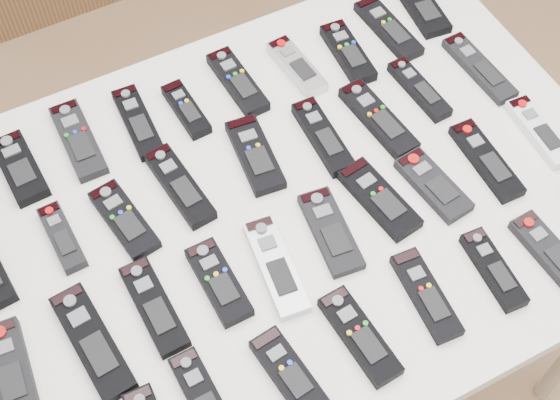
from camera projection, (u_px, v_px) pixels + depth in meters
name	position (u px, v px, depth m)	size (l,w,h in m)	color
ground	(347.00, 376.00, 2.04)	(4.00, 4.00, 0.00)	#976A4C
table	(280.00, 223.00, 1.45)	(1.25, 0.88, 0.78)	white
remote_1	(20.00, 168.00, 1.43)	(0.06, 0.16, 0.02)	black
remote_2	(78.00, 140.00, 1.47)	(0.06, 0.18, 0.02)	black
remote_3	(138.00, 122.00, 1.49)	(0.05, 0.18, 0.02)	black
remote_4	(186.00, 109.00, 1.51)	(0.04, 0.14, 0.02)	black
remote_5	(238.00, 82.00, 1.54)	(0.05, 0.17, 0.02)	black
remote_6	(297.00, 67.00, 1.56)	(0.05, 0.16, 0.02)	#B7B7BC
remote_7	(348.00, 53.00, 1.59)	(0.05, 0.16, 0.02)	black
remote_8	(388.00, 29.00, 1.62)	(0.05, 0.18, 0.02)	black
remote_9	(422.00, 8.00, 1.66)	(0.06, 0.16, 0.02)	black
remote_11	(62.00, 237.00, 1.35)	(0.04, 0.14, 0.02)	black
remote_12	(124.00, 220.00, 1.37)	(0.06, 0.16, 0.02)	black
remote_13	(180.00, 186.00, 1.41)	(0.05, 0.18, 0.02)	black
remote_14	(255.00, 155.00, 1.45)	(0.06, 0.17, 0.02)	black
remote_15	(323.00, 137.00, 1.47)	(0.05, 0.18, 0.02)	black
remote_16	(378.00, 119.00, 1.49)	(0.05, 0.19, 0.02)	black
remote_17	(419.00, 89.00, 1.53)	(0.04, 0.16, 0.02)	black
remote_18	(479.00, 68.00, 1.57)	(0.05, 0.19, 0.02)	black
remote_19	(11.00, 371.00, 1.22)	(0.06, 0.17, 0.02)	black
remote_20	(93.00, 342.00, 1.25)	(0.06, 0.21, 0.02)	black
remote_21	(154.00, 307.00, 1.28)	(0.05, 0.18, 0.02)	black
remote_22	(219.00, 282.00, 1.30)	(0.05, 0.16, 0.02)	black
remote_23	(276.00, 266.00, 1.32)	(0.05, 0.19, 0.02)	#B7B7BC
remote_24	(331.00, 231.00, 1.36)	(0.06, 0.17, 0.02)	black
remote_25	(379.00, 199.00, 1.39)	(0.06, 0.17, 0.02)	black
remote_26	(433.00, 185.00, 1.41)	(0.06, 0.16, 0.02)	black
remote_27	(486.00, 160.00, 1.44)	(0.05, 0.18, 0.02)	black
remote_28	(539.00, 132.00, 1.48)	(0.05, 0.17, 0.02)	silver
remote_32	(288.00, 372.00, 1.22)	(0.05, 0.15, 0.02)	black
remote_33	(360.00, 336.00, 1.25)	(0.05, 0.17, 0.02)	black
remote_34	(426.00, 295.00, 1.29)	(0.05, 0.17, 0.02)	black
remote_35	(493.00, 269.00, 1.32)	(0.04, 0.15, 0.02)	black
remote_36	(550.00, 253.00, 1.33)	(0.05, 0.16, 0.02)	black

